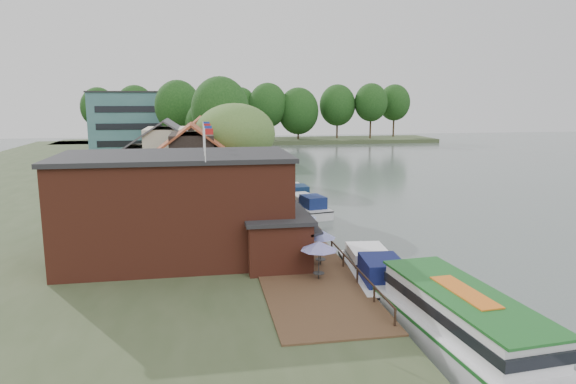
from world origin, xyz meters
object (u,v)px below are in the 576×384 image
umbrella_1 (321,247)px  umbrella_4 (287,215)px  umbrella_0 (319,260)px  cottage_b (167,157)px  umbrella_2 (300,233)px  willow (235,152)px  cruiser_2 (295,192)px  umbrella_3 (302,226)px  cottage_c (202,149)px  cruiser_1 (306,203)px  swan (427,302)px  tour_boat (472,329)px  cruiser_0 (373,268)px  cottage_a (193,168)px  pub (206,206)px  umbrella_5 (281,208)px  hotel_block (159,122)px

umbrella_1 → umbrella_4: 9.87m
umbrella_0 → umbrella_1: (0.74, 2.63, 0.00)m
cottage_b → umbrella_2: 26.95m
willow → umbrella_2: bearing=-80.6°
umbrella_0 → cruiser_2: (4.00, 29.12, -1.21)m
umbrella_3 → umbrella_4: same height
cottage_c → cruiser_2: 15.73m
umbrella_2 → cruiser_2: (3.85, 22.67, -1.21)m
umbrella_4 → cruiser_1: umbrella_4 is taller
swan → tour_boat: bearing=-97.7°
cruiser_0 → umbrella_4: bearing=112.2°
umbrella_1 → swan: (5.19, -5.12, -2.07)m
cottage_b → tour_boat: size_ratio=0.67×
cottage_c → umbrella_3: size_ratio=3.58×
cottage_a → tour_boat: 32.63m
willow → swan: (9.00, -28.49, -5.99)m
umbrella_3 → cruiser_2: size_ratio=0.26×
umbrella_3 → swan: size_ratio=5.40×
umbrella_1 → tour_boat: umbrella_1 is taller
cottage_b → umbrella_2: bearing=-66.4°
umbrella_4 → cruiser_2: 17.10m
cottage_c → umbrella_2: cottage_c is taller
swan → cottage_c: bearing=106.4°
pub → umbrella_5: bearing=53.7°
umbrella_0 → umbrella_3: same height
cruiser_0 → cottage_a: bearing=124.6°
cottage_c → umbrella_0: bearing=-80.7°
swan → cruiser_2: bearing=93.5°
cruiser_1 → cottage_b: bearing=138.4°
umbrella_1 → umbrella_2: bearing=98.7°
willow → umbrella_3: (3.71, -17.64, -3.93)m
umbrella_1 → cruiser_0: umbrella_1 is taller
cottage_b → swan: bearing=-63.8°
cottage_a → cruiser_1: 12.39m
cottage_a → cruiser_1: (11.57, 1.51, -4.17)m
cottage_a → tour_boat: size_ratio=0.60×
pub → cruiser_2: pub is taller
umbrella_4 → cruiser_0: umbrella_4 is taller
cottage_b → umbrella_2: cottage_b is taller
cruiser_2 → cottage_a: bearing=-147.7°
umbrella_3 → tour_boat: umbrella_3 is taller
cruiser_0 → tour_boat: size_ratio=0.71×
cottage_a → cruiser_2: 14.74m
hotel_block → willow: (11.50, -51.00, -0.94)m
umbrella_1 → cottage_b: bearing=111.7°
pub → umbrella_5: (6.67, 9.08, -2.36)m
umbrella_2 → umbrella_4: 6.04m
cottage_a → tour_boat: cottage_a is taller
cottage_b → umbrella_2: size_ratio=4.04×
umbrella_2 → tour_boat: umbrella_2 is taller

